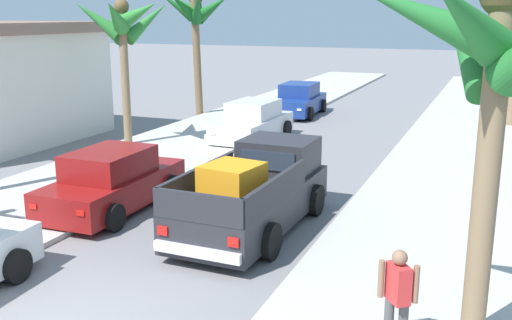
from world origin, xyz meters
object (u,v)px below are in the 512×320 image
palm_tree_left_back (496,47)px  car_right_mid (299,100)px  pickup_truck (255,193)px  car_left_near (112,182)px  palm_tree_right_mid (196,13)px  car_right_near (253,122)px  palm_tree_left_mid (123,25)px  pedestrian (398,295)px

palm_tree_left_back → car_right_mid: bearing=115.1°
pickup_truck → car_left_near: 3.77m
pickup_truck → car_right_mid: bearing=104.7°
car_left_near → palm_tree_right_mid: 14.74m
car_right_near → palm_tree_left_mid: 5.94m
palm_tree_right_mid → palm_tree_left_back: bearing=-51.7°
car_right_near → palm_tree_left_mid: (-3.85, -2.67, 3.66)m
pickup_truck → car_left_near: size_ratio=1.23×
pickup_truck → palm_tree_left_back: size_ratio=0.98×
car_left_near → palm_tree_left_back: 9.88m
pickup_truck → palm_tree_right_mid: 16.17m
car_right_mid → pedestrian: 20.84m
car_left_near → car_right_near: 9.05m
palm_tree_right_mid → pickup_truck: bearing=-57.5°
pickup_truck → car_right_near: size_ratio=1.22×
car_left_near → pickup_truck: bearing=2.5°
palm_tree_left_mid → pedestrian: bearing=-42.0°
pedestrian → pickup_truck: bearing=133.3°
pickup_truck → pedestrian: 5.58m
car_right_near → car_right_mid: same height
car_right_mid → car_left_near: bearing=-89.2°
car_right_mid → palm_tree_left_mid: (-3.61, -9.03, 3.66)m
pickup_truck → car_left_near: bearing=-177.5°
palm_tree_left_mid → palm_tree_right_mid: palm_tree_right_mid is taller
car_left_near → palm_tree_left_mid: 8.30m
pickup_truck → car_right_mid: (-3.99, 15.25, -0.11)m
car_right_near → pedestrian: size_ratio=2.71×
palm_tree_right_mid → car_right_mid: bearing=24.7°
palm_tree_right_mid → palm_tree_left_back: palm_tree_right_mid is taller
car_right_mid → palm_tree_left_back: (8.79, -18.75, 3.63)m
car_left_near → car_right_mid: same height
palm_tree_left_mid → palm_tree_left_back: (12.40, -9.72, -0.03)m
pickup_truck → palm_tree_left_mid: bearing=140.7°
pedestrian → car_left_near: bearing=152.8°
car_left_near → palm_tree_left_mid: palm_tree_left_mid is taller
car_right_near → pedestrian: 15.01m
palm_tree_right_mid → pedestrian: palm_tree_right_mid is taller
car_left_near → palm_tree_right_mid: (-4.65, 13.38, 4.10)m
car_left_near → car_right_near: bearing=89.9°
palm_tree_right_mid → car_right_near: bearing=-42.8°
car_right_near → palm_tree_right_mid: size_ratio=0.74×
palm_tree_left_back → car_right_near: bearing=124.6°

